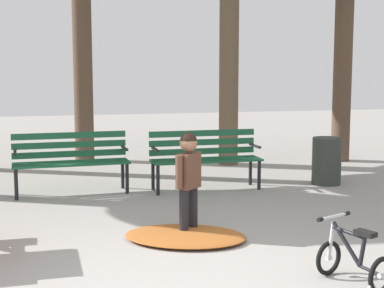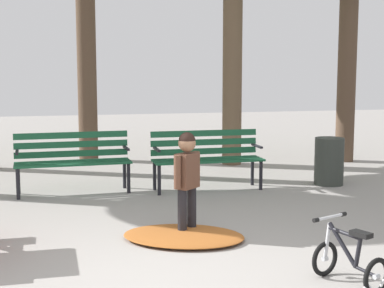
% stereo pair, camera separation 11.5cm
% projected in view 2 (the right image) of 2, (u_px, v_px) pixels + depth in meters
% --- Properties ---
extents(ground, '(36.00, 36.00, 0.00)m').
position_uv_depth(ground, '(163.00, 286.00, 4.68)').
color(ground, gray).
extents(park_bench_far_left, '(1.61, 0.51, 0.85)m').
position_uv_depth(park_bench_far_left, '(73.00, 157.00, 8.16)').
color(park_bench_far_left, '#195133').
rests_on(park_bench_far_left, ground).
extents(park_bench_left, '(1.60, 0.46, 0.85)m').
position_uv_depth(park_bench_left, '(206.00, 154.00, 8.41)').
color(park_bench_left, '#195133').
rests_on(park_bench_left, ground).
extents(child_standing, '(0.33, 0.30, 1.09)m').
position_uv_depth(child_standing, '(187.00, 174.00, 6.06)').
color(child_standing, black).
rests_on(child_standing, ground).
extents(kids_bicycle, '(0.52, 0.63, 0.54)m').
position_uv_depth(kids_bicycle, '(350.00, 261.00, 4.67)').
color(kids_bicycle, black).
rests_on(kids_bicycle, ground).
extents(leaf_pile, '(1.51, 1.32, 0.07)m').
position_uv_depth(leaf_pile, '(184.00, 236.00, 5.96)').
color(leaf_pile, '#9E5623').
rests_on(leaf_pile, ground).
extents(trash_bin, '(0.44, 0.44, 0.71)m').
position_uv_depth(trash_bin, '(329.00, 161.00, 8.76)').
color(trash_bin, '#2D332D').
rests_on(trash_bin, ground).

